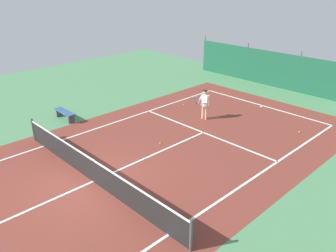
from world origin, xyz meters
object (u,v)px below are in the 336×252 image
Objects in this scene: tennis_player at (205,102)px; tennis_ball_midcourt at (299,132)px; tennis_ball_near_player at (184,104)px; tennis_ball_by_sideline at (160,143)px; courtside_bench at (65,113)px; tennis_net at (92,170)px.

tennis_player reaches higher than tennis_ball_midcourt.
tennis_player is at bearing -154.93° from tennis_ball_midcourt.
tennis_ball_near_player is 5.40m from tennis_ball_by_sideline.
courtside_bench is at bearing -142.01° from tennis_ball_midcourt.
tennis_player is at bearing 98.24° from tennis_ball_by_sideline.
tennis_ball_midcourt is at bearing 10.54° from tennis_ball_near_player.
tennis_ball_by_sideline is 5.98m from courtside_bench.
tennis_ball_near_player is at bearing -34.19° from tennis_player.
tennis_net reaches higher than tennis_ball_near_player.
tennis_net is 7.86m from tennis_player.
tennis_ball_by_sideline is 0.04× the size of courtside_bench.
tennis_ball_midcourt is (4.45, 2.08, -0.93)m from tennis_player.
courtside_bench is at bearing -163.68° from tennis_ball_by_sideline.
tennis_ball_midcourt is at bearing 56.26° from tennis_ball_by_sideline.
tennis_ball_midcourt is 7.03m from tennis_ball_by_sideline.
tennis_ball_near_player is at bearing 121.83° from tennis_ball_by_sideline.
tennis_net is at bearing -81.79° from tennis_ball_by_sideline.
tennis_net is 6.33× the size of courtside_bench.
tennis_player is 24.85× the size of tennis_ball_by_sideline.
tennis_ball_by_sideline is (-3.91, -5.85, 0.00)m from tennis_ball_midcourt.
tennis_player is 24.85× the size of tennis_ball_midcourt.
tennis_net is at bearing 83.73° from tennis_player.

